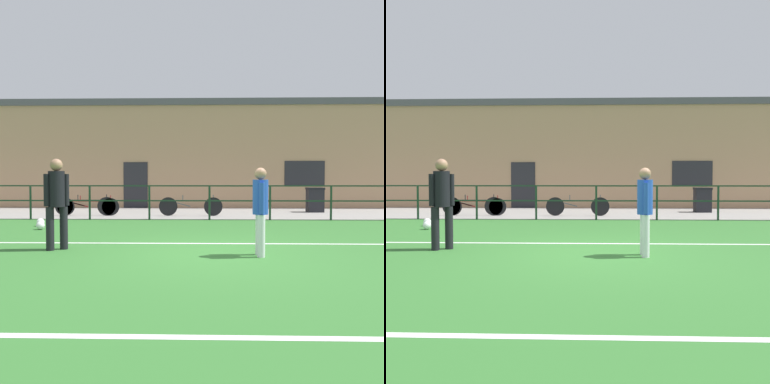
{
  "view_description": "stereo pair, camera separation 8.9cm",
  "coord_description": "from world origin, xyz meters",
  "views": [
    {
      "loc": [
        -0.23,
        -7.39,
        1.41
      ],
      "look_at": [
        -0.5,
        3.09,
        1.03
      ],
      "focal_mm": 37.88,
      "sensor_mm": 36.0,
      "label": 1
    },
    {
      "loc": [
        -0.14,
        -7.39,
        1.41
      ],
      "look_at": [
        -0.5,
        3.09,
        1.03
      ],
      "focal_mm": 37.88,
      "sensor_mm": 36.0,
      "label": 2
    }
  ],
  "objects": [
    {
      "name": "soccer_ball_match",
      "position": [
        -4.91,
        4.12,
        0.11
      ],
      "size": [
        0.23,
        0.23,
        0.23
      ],
      "primitive_type": "sphere",
      "color": "white",
      "rests_on": "ground"
    },
    {
      "name": "bicycle_parked_3",
      "position": [
        -0.66,
        7.2,
        0.37
      ],
      "size": [
        2.3,
        0.04,
        0.76
      ],
      "color": "black",
      "rests_on": "pavement_strip"
    },
    {
      "name": "pavement_strip",
      "position": [
        0.0,
        8.5,
        0.01
      ],
      "size": [
        48.0,
        5.0,
        0.02
      ],
      "primitive_type": "cube",
      "color": "gray",
      "rests_on": "ground"
    },
    {
      "name": "ground",
      "position": [
        0.0,
        0.0,
        -0.02
      ],
      "size": [
        60.0,
        44.0,
        0.04
      ],
      "primitive_type": "cube",
      "color": "#33702D"
    },
    {
      "name": "field_line_hash",
      "position": [
        0.0,
        -3.89,
        0.0
      ],
      "size": [
        36.0,
        0.11,
        0.0
      ],
      "primitive_type": "cube",
      "color": "white",
      "rests_on": "ground"
    },
    {
      "name": "player_goalkeeper",
      "position": [
        -3.06,
        0.35,
        1.0
      ],
      "size": [
        0.42,
        0.32,
        1.77
      ],
      "rotation": [
        0.0,
        0.0,
        3.75
      ],
      "color": "black",
      "rests_on": "ground"
    },
    {
      "name": "bicycle_parked_0",
      "position": [
        -4.5,
        7.2,
        0.37
      ],
      "size": [
        2.24,
        0.04,
        0.77
      ],
      "color": "black",
      "rests_on": "pavement_strip"
    },
    {
      "name": "player_striker",
      "position": [
        0.8,
        -0.16,
        0.9
      ],
      "size": [
        0.28,
        0.43,
        1.58
      ],
      "rotation": [
        0.0,
        0.0,
        4.72
      ],
      "color": "white",
      "rests_on": "ground"
    },
    {
      "name": "field_line_touchline",
      "position": [
        0.0,
        1.17,
        0.0
      ],
      "size": [
        36.0,
        0.11,
        0.0
      ],
      "primitive_type": "cube",
      "color": "white",
      "rests_on": "ground"
    },
    {
      "name": "perimeter_fence",
      "position": [
        0.0,
        6.0,
        0.75
      ],
      "size": [
        36.07,
        0.07,
        1.15
      ],
      "color": "#193823",
      "rests_on": "ground"
    },
    {
      "name": "trash_bin_0",
      "position": [
        4.28,
        8.91,
        0.52
      ],
      "size": [
        0.65,
        0.55,
        0.98
      ],
      "color": "black",
      "rests_on": "pavement_strip"
    },
    {
      "name": "clubhouse_facade",
      "position": [
        0.0,
        12.2,
        2.5
      ],
      "size": [
        28.0,
        2.56,
        4.98
      ],
      "color": "tan",
      "rests_on": "ground"
    },
    {
      "name": "soccer_ball_spare",
      "position": [
        -4.6,
        3.36,
        0.11
      ],
      "size": [
        0.22,
        0.22,
        0.22
      ],
      "primitive_type": "sphere",
      "color": "white",
      "rests_on": "ground"
    },
    {
      "name": "bicycle_parked_4",
      "position": [
        -4.4,
        7.2,
        0.35
      ],
      "size": [
        2.27,
        0.04,
        0.74
      ],
      "color": "black",
      "rests_on": "pavement_strip"
    }
  ]
}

